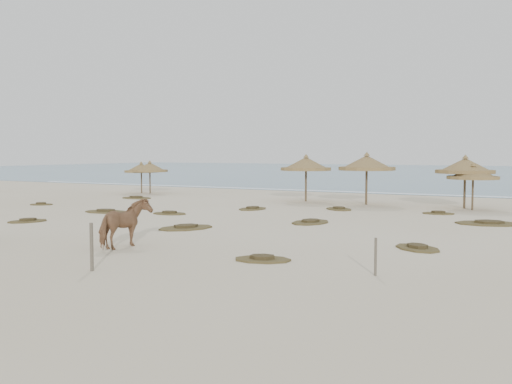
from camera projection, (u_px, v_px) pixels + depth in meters
ground at (157, 234)px, 22.12m from camera, size 160.00×160.00×0.00m
ocean at (461, 173)px, 88.01m from camera, size 200.00×100.00×0.01m
foam_line at (363, 192)px, 44.96m from camera, size 70.00×0.60×0.01m
palapa_0 at (141, 168)px, 44.32m from camera, size 3.11×3.11×2.47m
palapa_1 at (150, 168)px, 43.73m from camera, size 2.88×2.88×2.57m
palapa_2 at (306, 165)px, 36.77m from camera, size 4.13×4.13×3.07m
palapa_3 at (367, 164)px, 34.42m from camera, size 4.51×4.51×3.21m
palapa_4 at (473, 173)px, 31.23m from camera, size 2.90×2.90×2.61m
palapa_5 at (465, 167)px, 32.08m from camera, size 3.40×3.40×3.05m
horse at (125, 224)px, 18.89m from camera, size 0.94×1.95×1.62m
fence_post_near at (92, 247)px, 15.23m from camera, size 0.13×0.13×1.30m
fence_post_far at (376, 257)px, 14.65m from camera, size 0.08×0.08×0.98m
scrub_1 at (106, 211)px, 30.19m from camera, size 2.54×1.79×0.16m
scrub_2 at (170, 213)px, 29.27m from camera, size 1.93×1.32×0.16m
scrub_3 at (310, 222)px, 25.61m from camera, size 1.66×2.38×0.16m
scrub_4 at (417, 248)px, 18.70m from camera, size 2.14×2.13×0.16m
scrub_5 at (489, 223)px, 25.17m from camera, size 3.34×2.69×0.16m
scrub_6 at (136, 198)px, 39.27m from camera, size 2.41×1.65×0.16m
scrub_7 at (339, 209)px, 31.56m from camera, size 2.27×2.27×0.16m
scrub_8 at (41, 204)px, 34.37m from camera, size 1.64×1.41×0.16m
scrub_9 at (186, 227)px, 23.75m from camera, size 2.45×2.87×0.16m
scrub_10 at (438, 213)px, 29.32m from camera, size 1.78×1.33×0.16m
scrub_11 at (28, 221)px, 26.03m from camera, size 1.70×2.07×0.16m
scrub_12 at (262, 259)px, 16.73m from camera, size 1.95×1.54×0.16m
scrub_13 at (253, 208)px, 31.71m from camera, size 1.44×2.09×0.16m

